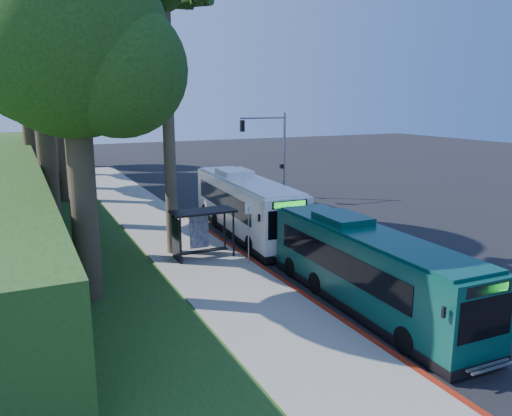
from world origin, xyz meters
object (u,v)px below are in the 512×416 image
white_bus (245,204)px  teal_bus (366,267)px  bus_shelter (198,225)px  pickup (248,195)px

white_bus → teal_bus: white_bus is taller
bus_shelter → white_bus: 5.55m
white_bus → teal_bus: size_ratio=1.11×
teal_bus → pickup: 20.86m
white_bus → teal_bus: bearing=-87.5°
bus_shelter → pickup: 14.43m
white_bus → pickup: (3.96, 8.25, -1.12)m
teal_bus → bus_shelter: bearing=116.4°
white_bus → pickup: white_bus is taller
pickup → bus_shelter: bearing=-131.3°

